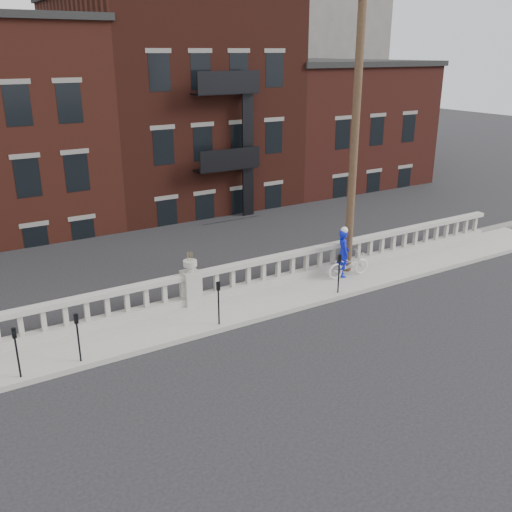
{
  "coord_description": "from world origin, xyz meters",
  "views": [
    {
      "loc": [
        -6.99,
        -11.5,
        7.85
      ],
      "look_at": [
        1.98,
        3.2,
        1.63
      ],
      "focal_mm": 40.0,
      "sensor_mm": 36.0,
      "label": 1
    }
  ],
  "objects": [
    {
      "name": "parking_meter_a",
      "position": [
        -5.57,
        2.15,
        1.0
      ],
      "size": [
        0.1,
        0.09,
        1.36
      ],
      "color": "black",
      "rests_on": "sidewalk"
    },
    {
      "name": "parking_meter_d",
      "position": [
        4.58,
        2.15,
        1.0
      ],
      "size": [
        0.1,
        0.09,
        1.36
      ],
      "color": "black",
      "rests_on": "sidewalk"
    },
    {
      "name": "sidewalk",
      "position": [
        0.0,
        3.0,
        0.07
      ],
      "size": [
        32.0,
        2.2,
        0.15
      ],
      "primitive_type": "cube",
      "color": "gray",
      "rests_on": "ground"
    },
    {
      "name": "ground",
      "position": [
        0.0,
        0.0,
        0.0
      ],
      "size": [
        120.0,
        120.0,
        0.0
      ],
      "primitive_type": "plane",
      "color": "black",
      "rests_on": "ground"
    },
    {
      "name": "lower_level",
      "position": [
        0.56,
        23.04,
        2.63
      ],
      "size": [
        80.0,
        44.0,
        20.8
      ],
      "color": "#605E59",
      "rests_on": "ground"
    },
    {
      "name": "planter_pedestal",
      "position": [
        0.0,
        3.95,
        0.83
      ],
      "size": [
        0.55,
        0.55,
        1.76
      ],
      "color": "gray",
      "rests_on": "sidewalk"
    },
    {
      "name": "parking_meter_b",
      "position": [
        -4.07,
        2.15,
        1.0
      ],
      "size": [
        0.1,
        0.09,
        1.36
      ],
      "color": "black",
      "rests_on": "sidewalk"
    },
    {
      "name": "bicycle",
      "position": [
        5.86,
        3.14,
        0.6
      ],
      "size": [
        1.74,
        0.71,
        0.89
      ],
      "primitive_type": "imported",
      "rotation": [
        0.0,
        0.0,
        1.5
      ],
      "color": "silver",
      "rests_on": "sidewalk"
    },
    {
      "name": "utility_pole",
      "position": [
        6.2,
        3.6,
        5.24
      ],
      "size": [
        1.6,
        0.28,
        10.0
      ],
      "color": "#422D1E",
      "rests_on": "sidewalk"
    },
    {
      "name": "balustrade",
      "position": [
        0.0,
        3.95,
        0.64
      ],
      "size": [
        28.0,
        0.34,
        1.03
      ],
      "color": "gray",
      "rests_on": "sidewalk"
    },
    {
      "name": "cyclist",
      "position": [
        5.68,
        3.27,
        1.02
      ],
      "size": [
        0.62,
        0.75,
        1.75
      ],
      "primitive_type": "imported",
      "rotation": [
        0.0,
        0.0,
        1.2
      ],
      "color": "#0C16B9",
      "rests_on": "sidewalk"
    },
    {
      "name": "parking_meter_c",
      "position": [
        0.05,
        2.15,
        1.0
      ],
      "size": [
        0.1,
        0.09,
        1.36
      ],
      "color": "black",
      "rests_on": "sidewalk"
    }
  ]
}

